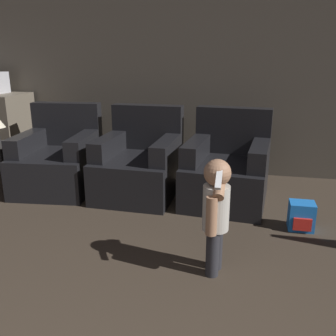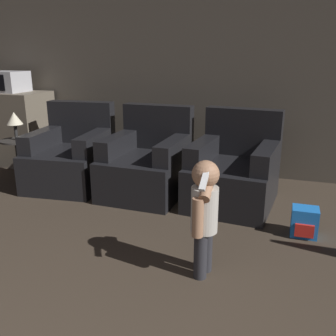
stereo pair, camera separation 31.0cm
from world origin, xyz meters
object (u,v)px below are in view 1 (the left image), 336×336
object	(u,v)px
armchair_middle	(140,165)
toy_backpack	(301,216)
person_toddler	(216,208)
armchair_left	(59,160)
armchair_right	(227,170)

from	to	relation	value
armchair_middle	toy_backpack	world-z (taller)	armchair_middle
toy_backpack	person_toddler	bearing A→B (deg)	-129.55
toy_backpack	armchair_left	bearing A→B (deg)	167.47
armchair_middle	armchair_right	xyz separation A→B (m)	(0.91, -0.00, 0.00)
armchair_right	person_toddler	size ratio (longest dim) A/B	1.23
armchair_left	armchair_right	xyz separation A→B (m)	(1.82, 0.00, 0.00)
armchair_left	armchair_middle	size ratio (longest dim) A/B	1.05
person_toddler	toy_backpack	size ratio (longest dim) A/B	3.32
armchair_right	person_toddler	xyz separation A→B (m)	(-0.00, -1.35, 0.16)
armchair_left	armchair_right	bearing A→B (deg)	-5.52
armchair_left	toy_backpack	world-z (taller)	armchair_left
armchair_middle	person_toddler	xyz separation A→B (m)	(0.91, -1.36, 0.16)
armchair_right	toy_backpack	bearing A→B (deg)	-34.49
armchair_left	person_toddler	world-z (taller)	armchair_left
armchair_left	armchair_right	world-z (taller)	same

